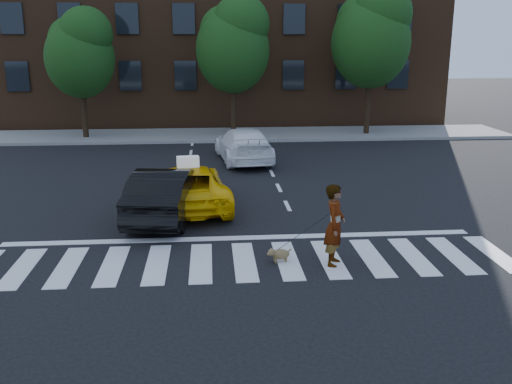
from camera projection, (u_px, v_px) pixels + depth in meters
ground at (244, 261)px, 13.15m from camera, size 120.00×120.00×0.00m
crosswalk at (244, 261)px, 13.15m from camera, size 13.00×2.40×0.01m
stop_line at (241, 238)px, 14.69m from camera, size 12.00×0.30×0.01m
sidewalk_far at (224, 135)px, 29.97m from camera, size 30.00×4.00×0.15m
building at (219, 22)px, 35.64m from camera, size 26.00×10.00×12.00m
tree_left at (80, 50)px, 27.80m from camera, size 3.39×3.38×6.50m
tree_mid at (233, 41)px, 28.28m from camera, size 3.69×3.69×7.10m
tree_right at (372, 33)px, 28.73m from camera, size 4.00×4.00×7.70m
taxi at (189, 186)px, 17.30m from camera, size 2.73×4.87×1.29m
black_sedan at (166, 193)px, 16.21m from camera, size 2.12×4.59×1.46m
white_suv at (244, 145)px, 23.74m from camera, size 2.51×4.99×1.39m
woman at (335, 225)px, 12.76m from camera, size 0.67×0.80×1.88m
dog at (279, 254)px, 13.08m from camera, size 0.59×0.30×0.34m
taxi_sign at (188, 162)px, 16.90m from camera, size 0.68×0.36×0.32m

